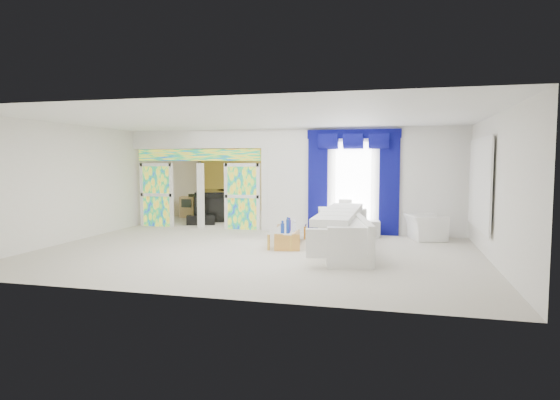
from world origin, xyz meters
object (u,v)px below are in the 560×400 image
(white_sofa, at_px, (341,232))
(coffee_table, at_px, (288,237))
(console_table, at_px, (356,229))
(grand_piano, at_px, (219,205))
(armchair, at_px, (425,227))

(white_sofa, relative_size, coffee_table, 2.37)
(console_table, xyz_separation_m, grand_piano, (-5.10, 2.80, 0.30))
(white_sofa, distance_m, coffee_table, 1.40)
(white_sofa, relative_size, armchair, 4.13)
(coffee_table, distance_m, console_table, 2.30)
(armchair, height_order, grand_piano, grand_piano)
(coffee_table, height_order, armchair, armchair)
(armchair, bearing_deg, coffee_table, 99.46)
(white_sofa, distance_m, grand_piano, 6.90)
(grand_piano, bearing_deg, console_table, -47.81)
(grand_piano, bearing_deg, armchair, -42.00)
(console_table, bearing_deg, armchair, -4.07)
(console_table, distance_m, armchair, 1.83)
(white_sofa, height_order, coffee_table, white_sofa)
(white_sofa, distance_m, console_table, 2.04)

